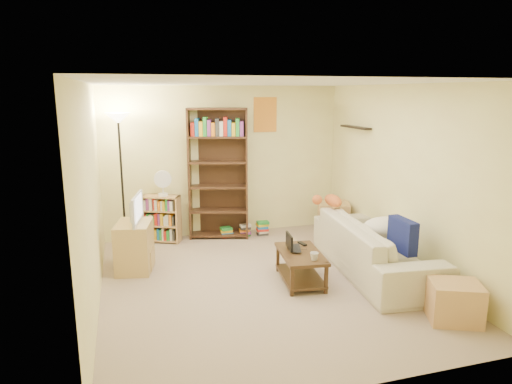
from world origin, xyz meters
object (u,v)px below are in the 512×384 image
(tabby_cat, at_px, (330,200))
(tall_bookshelf, at_px, (218,171))
(desk_fan, at_px, (163,182))
(end_cabinet, at_px, (454,302))
(mug, at_px, (314,256))
(television, at_px, (132,209))
(side_table, at_px, (333,219))
(laptop, at_px, (299,249))
(sofa, at_px, (374,247))
(floor_lamp, at_px, (120,142))
(tv_stand, at_px, (135,246))
(coffee_table, at_px, (301,263))
(short_bookshelf, at_px, (161,219))

(tabby_cat, relative_size, tall_bookshelf, 0.26)
(desk_fan, xyz_separation_m, end_cabinet, (2.70, -3.52, -0.79))
(mug, bearing_deg, desk_fan, 123.01)
(television, bearing_deg, end_cabinet, -115.36)
(side_table, bearing_deg, television, -169.19)
(laptop, relative_size, tall_bookshelf, 0.18)
(sofa, relative_size, mug, 17.94)
(laptop, bearing_deg, tabby_cat, -26.53)
(desk_fan, relative_size, side_table, 0.72)
(tabby_cat, height_order, floor_lamp, floor_lamp)
(television, height_order, desk_fan, desk_fan)
(tv_stand, distance_m, desk_fan, 1.37)
(sofa, distance_m, tabby_cat, 1.06)
(mug, bearing_deg, laptop, 95.54)
(sofa, height_order, coffee_table, sofa)
(short_bookshelf, height_order, end_cabinet, short_bookshelf)
(tabby_cat, xyz_separation_m, floor_lamp, (-3.00, 0.93, 0.88))
(laptop, xyz_separation_m, tv_stand, (-2.03, 0.93, -0.08))
(laptop, bearing_deg, television, 82.53)
(floor_lamp, bearing_deg, desk_fan, 16.60)
(tabby_cat, height_order, side_table, tabby_cat)
(television, distance_m, end_cabinet, 4.08)
(tabby_cat, distance_m, side_table, 0.91)
(coffee_table, distance_m, laptop, 0.19)
(sofa, bearing_deg, tall_bookshelf, 44.93)
(tabby_cat, bearing_deg, end_cabinet, -82.50)
(tv_stand, xyz_separation_m, television, (0.00, 0.00, 0.53))
(short_bookshelf, relative_size, desk_fan, 1.84)
(mug, distance_m, side_table, 2.30)
(sofa, bearing_deg, tv_stand, 78.25)
(side_table, bearing_deg, mug, -121.68)
(sofa, bearing_deg, floor_lamp, 65.49)
(tabby_cat, relative_size, floor_lamp, 0.26)
(mug, relative_size, tv_stand, 0.21)
(coffee_table, relative_size, side_table, 1.64)
(coffee_table, relative_size, floor_lamp, 0.45)
(tall_bookshelf, distance_m, end_cabinet, 4.08)
(laptop, bearing_deg, coffee_table, -169.36)
(laptop, relative_size, side_table, 0.67)
(tv_stand, bearing_deg, side_table, 22.71)
(coffee_table, bearing_deg, side_table, 59.54)
(mug, xyz_separation_m, short_bookshelf, (-1.61, 2.45, -0.06))
(end_cabinet, bearing_deg, sofa, 93.90)
(coffee_table, xyz_separation_m, laptop, (0.01, 0.10, 0.16))
(coffee_table, distance_m, end_cabinet, 1.85)
(mug, relative_size, end_cabinet, 0.27)
(sofa, xyz_separation_m, end_cabinet, (0.10, -1.47, -0.13))
(tall_bookshelf, distance_m, side_table, 2.11)
(sofa, height_order, tabby_cat, tabby_cat)
(sofa, distance_m, side_table, 1.61)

